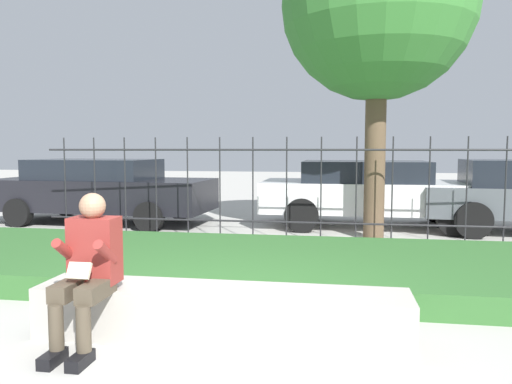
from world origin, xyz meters
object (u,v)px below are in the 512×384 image
(car_parked_center, at_px, (371,191))
(person_seated_reader, at_px, (89,265))
(stone_bench, at_px, (220,317))
(tree_behind_fence, at_px, (378,5))
(car_parked_left, at_px, (101,189))

(car_parked_center, bearing_deg, person_seated_reader, -111.61)
(stone_bench, relative_size, tree_behind_fence, 0.55)
(tree_behind_fence, bearing_deg, person_seated_reader, -116.39)
(car_parked_left, bearing_deg, stone_bench, -53.00)
(stone_bench, relative_size, person_seated_reader, 2.52)
(stone_bench, bearing_deg, tree_behind_fence, 72.07)
(person_seated_reader, bearing_deg, car_parked_left, 115.63)
(person_seated_reader, bearing_deg, tree_behind_fence, 63.61)
(car_parked_left, distance_m, tree_behind_fence, 6.60)
(car_parked_left, bearing_deg, car_parked_center, 6.84)
(car_parked_center, bearing_deg, stone_bench, -104.46)
(car_parked_left, height_order, tree_behind_fence, tree_behind_fence)
(car_parked_center, relative_size, car_parked_left, 0.95)
(stone_bench, bearing_deg, car_parked_center, 75.58)
(person_seated_reader, bearing_deg, stone_bench, 16.98)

